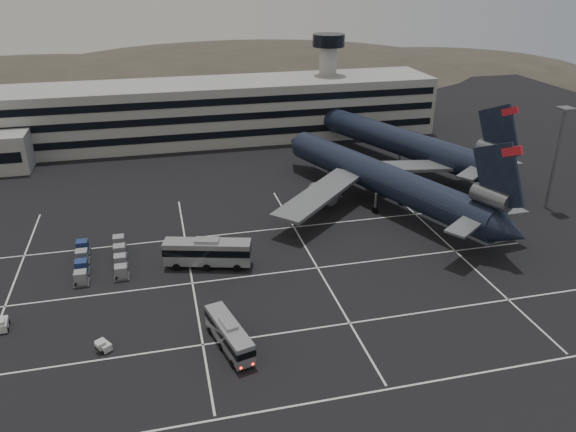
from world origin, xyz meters
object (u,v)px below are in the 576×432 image
object	(u,v)px
bus_near	(229,333)
bus_far	(208,251)
trijet_main	(384,179)
tug_a	(2,325)
uld_cluster	(101,259)

from	to	relation	value
bus_near	bus_far	xyz separation A→B (m)	(-0.31, 19.37, 0.53)
bus_near	bus_far	bearing A→B (deg)	76.60
trijet_main	bus_near	size ratio (longest dim) A/B	5.53
bus_near	bus_far	distance (m)	19.38
trijet_main	bus_near	bearing A→B (deg)	-155.00
bus_near	tug_a	xyz separation A→B (m)	(-26.19, 9.86, -1.20)
uld_cluster	bus_far	bearing A→B (deg)	-15.12
trijet_main	bus_near	distance (m)	47.27
trijet_main	bus_near	xyz separation A→B (m)	(-32.76, -33.90, -3.36)
bus_near	tug_a	size ratio (longest dim) A/B	3.93
bus_near	uld_cluster	world-z (taller)	bus_near
bus_far	uld_cluster	xyz separation A→B (m)	(-15.12, 4.09, -1.45)
bus_near	uld_cluster	distance (m)	28.09
trijet_main	uld_cluster	world-z (taller)	trijet_main
trijet_main	tug_a	bearing A→B (deg)	-178.79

